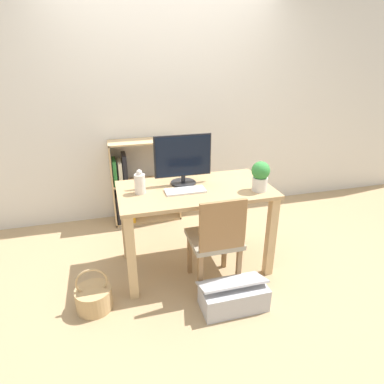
{
  "coord_description": "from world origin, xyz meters",
  "views": [
    {
      "loc": [
        -0.69,
        -2.4,
        1.8
      ],
      "look_at": [
        0.0,
        0.1,
        0.69
      ],
      "focal_mm": 30.0,
      "sensor_mm": 36.0,
      "label": 1
    }
  ],
  "objects": [
    {
      "name": "bookshelf",
      "position": [
        -0.43,
        1.04,
        0.41
      ],
      "size": [
        0.76,
        0.28,
        0.95
      ],
      "color": "tan",
      "rests_on": "ground_plane"
    },
    {
      "name": "storage_box",
      "position": [
        0.13,
        -0.61,
        0.1
      ],
      "size": [
        0.51,
        0.3,
        0.25
      ],
      "color": "#B2B2B7",
      "rests_on": "ground_plane"
    },
    {
      "name": "ground_plane",
      "position": [
        0.0,
        0.0,
        0.0
      ],
      "size": [
        10.0,
        10.0,
        0.0
      ],
      "primitive_type": "plane",
      "color": "tan"
    },
    {
      "name": "monitor",
      "position": [
        -0.07,
        0.13,
        1.0
      ],
      "size": [
        0.49,
        0.22,
        0.43
      ],
      "color": "#232326",
      "rests_on": "desk"
    },
    {
      "name": "desk",
      "position": [
        0.0,
        0.0,
        0.62
      ],
      "size": [
        1.29,
        0.7,
        0.77
      ],
      "color": "tan",
      "rests_on": "ground_plane"
    },
    {
      "name": "potted_plant",
      "position": [
        0.5,
        -0.19,
        0.9
      ],
      "size": [
        0.15,
        0.15,
        0.25
      ],
      "color": "silver",
      "rests_on": "desk"
    },
    {
      "name": "keyboard",
      "position": [
        -0.1,
        -0.05,
        0.78
      ],
      "size": [
        0.33,
        0.14,
        0.02
      ],
      "color": "silver",
      "rests_on": "desk"
    },
    {
      "name": "chair",
      "position": [
        0.08,
        -0.33,
        0.46
      ],
      "size": [
        0.4,
        0.4,
        0.84
      ],
      "rotation": [
        0.0,
        0.0,
        0.04
      ],
      "color": "#9E937F",
      "rests_on": "ground_plane"
    },
    {
      "name": "basket",
      "position": [
        -0.9,
        -0.34,
        0.1
      ],
      "size": [
        0.27,
        0.27,
        0.36
      ],
      "color": "tan",
      "rests_on": "ground_plane"
    },
    {
      "name": "wall_back",
      "position": [
        0.0,
        1.21,
        1.3
      ],
      "size": [
        8.0,
        0.05,
        2.6
      ],
      "color": "silver",
      "rests_on": "ground_plane"
    },
    {
      "name": "vase",
      "position": [
        -0.46,
        0.01,
        0.86
      ],
      "size": [
        0.09,
        0.09,
        0.2
      ],
      "color": "silver",
      "rests_on": "desk"
    }
  ]
}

